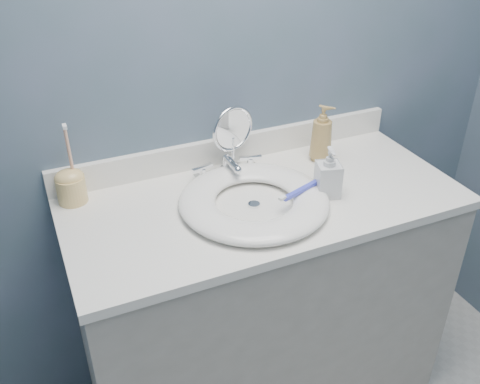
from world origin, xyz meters
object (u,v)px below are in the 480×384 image
soap_bottle_clear (329,172)px  toothbrush_holder (71,185)px  soap_bottle_amber (322,133)px  makeup_mirror (233,137)px

soap_bottle_clear → toothbrush_holder: 0.77m
soap_bottle_amber → makeup_mirror: bearing=129.2°
soap_bottle_clear → toothbrush_holder: (-0.72, 0.28, -0.02)m
makeup_mirror → soap_bottle_clear: 0.33m
soap_bottle_clear → soap_bottle_amber: bearing=80.1°
makeup_mirror → soap_bottle_amber: (0.31, -0.05, -0.03)m
makeup_mirror → soap_bottle_clear: (0.21, -0.26, -0.05)m
soap_bottle_amber → soap_bottle_clear: soap_bottle_amber is taller
makeup_mirror → soap_bottle_clear: bearing=-64.9°
toothbrush_holder → soap_bottle_clear: bearing=-21.0°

